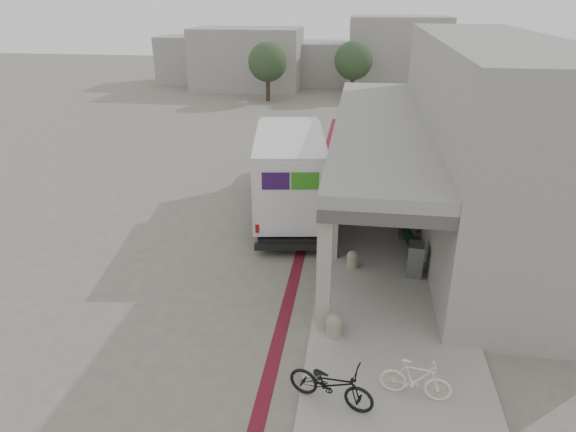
# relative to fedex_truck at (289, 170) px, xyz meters

# --- Properties ---
(ground) EXTENTS (120.00, 120.00, 0.00)m
(ground) POSITION_rel_fedex_truck_xyz_m (-0.10, -4.36, -1.86)
(ground) COLOR #676158
(ground) RESTS_ON ground
(bike_lane_stripe) EXTENTS (0.35, 40.00, 0.01)m
(bike_lane_stripe) POSITION_rel_fedex_truck_xyz_m (0.90, -2.36, -1.85)
(bike_lane_stripe) COLOR maroon
(bike_lane_stripe) RESTS_ON ground
(sidewalk) EXTENTS (4.40, 28.00, 0.12)m
(sidewalk) POSITION_rel_fedex_truck_xyz_m (3.90, -4.36, -1.80)
(sidewalk) COLOR gray
(sidewalk) RESTS_ON ground
(transit_building) EXTENTS (7.60, 17.00, 7.00)m
(transit_building) POSITION_rel_fedex_truck_xyz_m (6.73, 0.14, 1.54)
(transit_building) COLOR gray
(transit_building) RESTS_ON ground
(distant_backdrop) EXTENTS (28.00, 10.00, 6.50)m
(distant_backdrop) POSITION_rel_fedex_truck_xyz_m (-2.94, 31.53, 0.85)
(distant_backdrop) COLOR #9A9791
(distant_backdrop) RESTS_ON ground
(tree_left) EXTENTS (3.20, 3.20, 4.80)m
(tree_left) POSITION_rel_fedex_truck_xyz_m (-5.10, 23.64, 1.32)
(tree_left) COLOR #38281C
(tree_left) RESTS_ON ground
(tree_mid) EXTENTS (3.20, 3.20, 4.80)m
(tree_mid) POSITION_rel_fedex_truck_xyz_m (1.90, 25.64, 1.32)
(tree_mid) COLOR #38281C
(tree_mid) RESTS_ON ground
(tree_right) EXTENTS (3.20, 3.20, 4.80)m
(tree_right) POSITION_rel_fedex_truck_xyz_m (9.90, 24.64, 1.32)
(tree_right) COLOR #38281C
(tree_right) RESTS_ON ground
(fedex_truck) EXTENTS (3.64, 8.45, 3.49)m
(fedex_truck) POSITION_rel_fedex_truck_xyz_m (0.00, 0.00, 0.00)
(fedex_truck) COLOR black
(fedex_truck) RESTS_ON ground
(bench) EXTENTS (0.69, 1.87, 0.43)m
(bench) POSITION_rel_fedex_truck_xyz_m (4.64, -2.87, -1.43)
(bench) COLOR slate
(bench) RESTS_ON sidewalk
(bollard_near) EXTENTS (0.43, 0.43, 0.64)m
(bollard_near) POSITION_rel_fedex_truck_xyz_m (2.34, -8.30, -1.42)
(bollard_near) COLOR gray
(bollard_near) RESTS_ON sidewalk
(bollard_far) EXTENTS (0.38, 0.38, 0.57)m
(bollard_far) POSITION_rel_fedex_truck_xyz_m (2.72, -4.52, -1.45)
(bollard_far) COLOR gray
(bollard_far) RESTS_ON sidewalk
(utility_cabinet) EXTENTS (0.55, 0.69, 1.06)m
(utility_cabinet) POSITION_rel_fedex_truck_xyz_m (4.69, -4.75, -1.21)
(utility_cabinet) COLOR slate
(utility_cabinet) RESTS_ON sidewalk
(bicycle_black) EXTENTS (2.06, 1.23, 1.02)m
(bicycle_black) POSITION_rel_fedex_truck_xyz_m (2.40, -10.72, -1.23)
(bicycle_black) COLOR black
(bicycle_black) RESTS_ON sidewalk
(bicycle_cream) EXTENTS (1.63, 0.70, 0.95)m
(bicycle_cream) POSITION_rel_fedex_truck_xyz_m (4.24, -10.29, -1.26)
(bicycle_cream) COLOR silver
(bicycle_cream) RESTS_ON sidewalk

